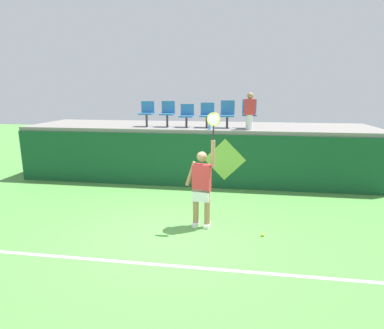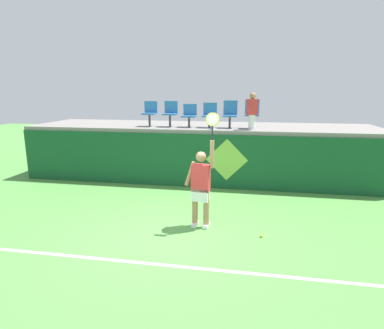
{
  "view_description": "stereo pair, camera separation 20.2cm",
  "coord_description": "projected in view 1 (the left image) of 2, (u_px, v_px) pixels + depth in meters",
  "views": [
    {
      "loc": [
        1.41,
        -5.98,
        2.93
      ],
      "look_at": [
        0.31,
        1.25,
        1.24
      ],
      "focal_mm": 29.92,
      "sensor_mm": 36.0,
      "label": 1
    },
    {
      "loc": [
        1.61,
        -5.94,
        2.93
      ],
      "look_at": [
        0.31,
        1.25,
        1.24
      ],
      "focal_mm": 29.92,
      "sensor_mm": 36.0,
      "label": 2
    }
  ],
  "objects": [
    {
      "name": "spectator_platform",
      "position": [
        199.0,
        127.0,
        11.0
      ],
      "size": [
        11.55,
        2.86,
        0.12
      ],
      "primitive_type": "cube",
      "color": "gray",
      "rests_on": "court_back_wall"
    },
    {
      "name": "tennis_ball",
      "position": [
        263.0,
        235.0,
        6.59
      ],
      "size": [
        0.07,
        0.07,
        0.07
      ],
      "primitive_type": "sphere",
      "color": "#D1E533",
      "rests_on": "ground_plane"
    },
    {
      "name": "water_bottle",
      "position": [
        210.0,
        126.0,
        9.71
      ],
      "size": [
        0.07,
        0.07,
        0.24
      ],
      "primitive_type": "cylinder",
      "color": "#338CE5",
      "rests_on": "spectator_platform"
    },
    {
      "name": "stadium_chair_4",
      "position": [
        227.0,
        113.0,
        10.17
      ],
      "size": [
        0.44,
        0.42,
        0.85
      ],
      "color": "#38383D",
      "rests_on": "spectator_platform"
    },
    {
      "name": "stadium_chair_5",
      "position": [
        249.0,
        112.0,
        10.06
      ],
      "size": [
        0.44,
        0.42,
        0.89
      ],
      "color": "#38383D",
      "rests_on": "spectator_platform"
    },
    {
      "name": "tennis_player",
      "position": [
        202.0,
        186.0,
        6.88
      ],
      "size": [
        0.75,
        0.31,
        2.51
      ],
      "color": "white",
      "rests_on": "ground_plane"
    },
    {
      "name": "wall_signage_mount",
      "position": [
        224.0,
        189.0,
        9.82
      ],
      "size": [
        1.27,
        0.01,
        1.55
      ],
      "color": "#144C28",
      "rests_on": "ground_plane"
    },
    {
      "name": "stadium_chair_1",
      "position": [
        168.0,
        112.0,
        10.44
      ],
      "size": [
        0.44,
        0.42,
        0.83
      ],
      "color": "#38383D",
      "rests_on": "spectator_platform"
    },
    {
      "name": "stadium_chair_2",
      "position": [
        187.0,
        114.0,
        10.36
      ],
      "size": [
        0.44,
        0.42,
        0.74
      ],
      "color": "#38383D",
      "rests_on": "spectator_platform"
    },
    {
      "name": "stadium_chair_0",
      "position": [
        147.0,
        112.0,
        10.54
      ],
      "size": [
        0.44,
        0.42,
        0.82
      ],
      "color": "#38383D",
      "rests_on": "spectator_platform"
    },
    {
      "name": "court_baseline_stripe",
      "position": [
        154.0,
        264.0,
        5.53
      ],
      "size": [
        10.4,
        0.08,
        0.01
      ],
      "primitive_type": "cube",
      "color": "white",
      "rests_on": "ground_plane"
    },
    {
      "name": "court_back_wall",
      "position": [
        193.0,
        161.0,
        9.87
      ],
      "size": [
        11.55,
        0.2,
        1.66
      ],
      "primitive_type": "cube",
      "color": "#144C28",
      "rests_on": "ground_plane"
    },
    {
      "name": "stadium_chair_3",
      "position": [
        207.0,
        114.0,
        10.26
      ],
      "size": [
        0.44,
        0.42,
        0.78
      ],
      "color": "#38383D",
      "rests_on": "spectator_platform"
    },
    {
      "name": "ground_plane",
      "position": [
        168.0,
        236.0,
        6.63
      ],
      "size": [
        40.0,
        40.0,
        0.0
      ],
      "primitive_type": "plane",
      "color": "#519342"
    },
    {
      "name": "spectator_0",
      "position": [
        250.0,
        110.0,
        9.63
      ],
      "size": [
        0.34,
        0.2,
        1.11
      ],
      "color": "white",
      "rests_on": "spectator_platform"
    }
  ]
}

